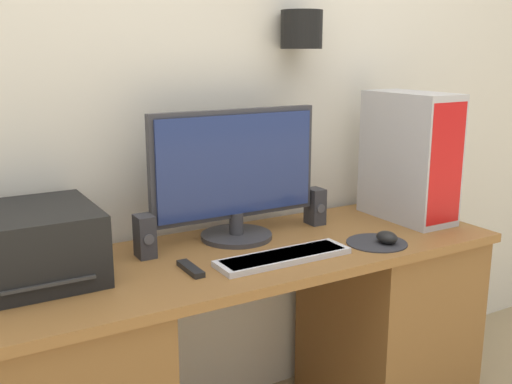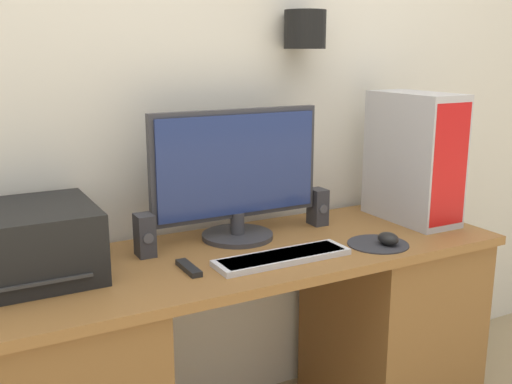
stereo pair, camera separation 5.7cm
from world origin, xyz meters
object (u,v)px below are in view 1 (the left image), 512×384
object	(u,v)px
keyboard	(283,257)
printer	(34,244)
computer_tower	(410,157)
speaker_right	(315,206)
remote_control	(191,269)
monitor	(235,172)
mouse	(387,237)
speaker_left	(145,236)

from	to	relation	value
keyboard	printer	distance (m)	0.71
keyboard	computer_tower	xyz separation A→B (m)	(0.65, 0.15, 0.22)
printer	speaker_right	bearing A→B (deg)	2.71
printer	remote_control	bearing A→B (deg)	-23.04
monitor	printer	size ratio (longest dim) A/B	1.62
mouse	speaker_left	xyz separation A→B (m)	(-0.72, 0.28, 0.04)
monitor	keyboard	bearing A→B (deg)	-85.33
speaker_right	keyboard	bearing A→B (deg)	-139.09
monitor	remote_control	size ratio (longest dim) A/B	4.52
mouse	computer_tower	bearing A→B (deg)	35.69
keyboard	computer_tower	bearing A→B (deg)	13.45
remote_control	computer_tower	bearing A→B (deg)	6.24
keyboard	computer_tower	distance (m)	0.70
computer_tower	remote_control	distance (m)	0.96
speaker_left	speaker_right	bearing A→B (deg)	2.64
monitor	computer_tower	distance (m)	0.68
mouse	speaker_right	world-z (taller)	speaker_right
monitor	speaker_left	world-z (taller)	monitor
monitor	remote_control	xyz separation A→B (m)	(-0.26, -0.21, -0.22)
speaker_left	remote_control	distance (m)	0.20
keyboard	printer	bearing A→B (deg)	161.91
mouse	monitor	bearing A→B (deg)	142.01
keyboard	remote_control	world-z (taller)	keyboard
monitor	remote_control	bearing A→B (deg)	-141.28
speaker_left	printer	bearing A→B (deg)	-177.13
remote_control	speaker_left	bearing A→B (deg)	110.55
speaker_left	remote_control	world-z (taller)	speaker_left
monitor	speaker_right	world-z (taller)	monitor
keyboard	speaker_left	size ratio (longest dim) A/B	3.26
keyboard	mouse	xyz separation A→B (m)	(0.37, -0.04, 0.01)
monitor	printer	xyz separation A→B (m)	(-0.65, -0.04, -0.13)
keyboard	computer_tower	world-z (taller)	computer_tower
speaker_right	speaker_left	bearing A→B (deg)	-177.36
keyboard	mouse	size ratio (longest dim) A/B	5.57
monitor	keyboard	world-z (taller)	monitor
speaker_right	remote_control	distance (m)	0.62
computer_tower	speaker_right	distance (m)	0.40
keyboard	computer_tower	size ratio (longest dim) A/B	0.91
printer	speaker_right	size ratio (longest dim) A/B	2.79
printer	keyboard	bearing A→B (deg)	-18.09
mouse	remote_control	distance (m)	0.66
mouse	speaker_right	bearing A→B (deg)	101.68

